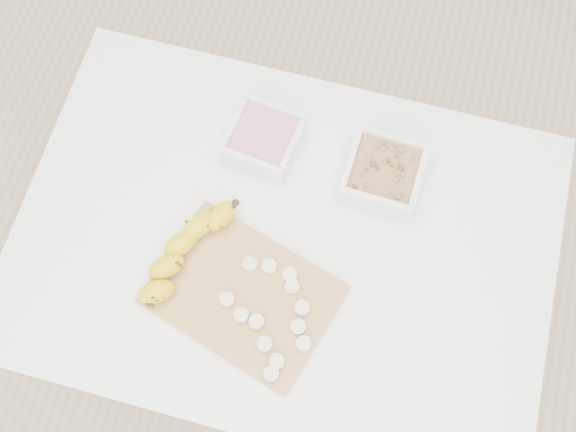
% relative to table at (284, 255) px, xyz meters
% --- Properties ---
extents(ground, '(3.50, 3.50, 0.00)m').
position_rel_table_xyz_m(ground, '(0.00, 0.00, -0.65)').
color(ground, '#C6AD89').
rests_on(ground, ground).
extents(table, '(1.00, 0.70, 0.75)m').
position_rel_table_xyz_m(table, '(0.00, 0.00, 0.00)').
color(table, white).
rests_on(table, ground).
extents(bowl_yogurt, '(0.15, 0.15, 0.06)m').
position_rel_table_xyz_m(bowl_yogurt, '(-0.09, 0.18, 0.13)').
color(bowl_yogurt, white).
rests_on(bowl_yogurt, table).
extents(bowl_granola, '(0.14, 0.14, 0.06)m').
position_rel_table_xyz_m(bowl_granola, '(0.15, 0.17, 0.13)').
color(bowl_granola, white).
rests_on(bowl_granola, table).
extents(cutting_board, '(0.37, 0.31, 0.01)m').
position_rel_table_xyz_m(cutting_board, '(-0.04, -0.12, 0.10)').
color(cutting_board, '#BB804F').
rests_on(cutting_board, table).
extents(banana, '(0.18, 0.23, 0.04)m').
position_rel_table_xyz_m(banana, '(-0.16, -0.08, 0.13)').
color(banana, gold).
rests_on(banana, cutting_board).
extents(banana_slices, '(0.18, 0.21, 0.02)m').
position_rel_table_xyz_m(banana_slices, '(0.02, -0.14, 0.12)').
color(banana_slices, beige).
rests_on(banana_slices, cutting_board).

